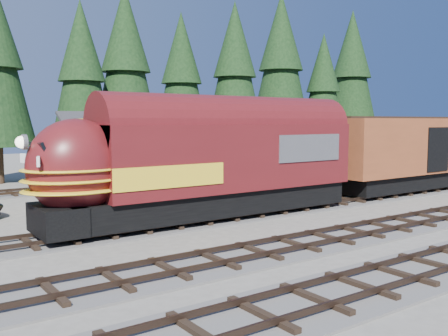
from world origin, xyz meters
TOP-DOWN VIEW (x-y plane):
  - ground at (0.00, 0.00)m, footprint 120.00×120.00m
  - track_siding at (10.00, 4.00)m, footprint 68.00×3.20m
  - depot at (-0.00, 10.50)m, footprint 12.80×7.00m
  - conifer_backdrop at (6.66, 24.18)m, footprint 81.09×22.79m
  - locomotive at (-2.77, 4.00)m, footprint 16.50×3.28m
  - boxcar at (14.12, 4.00)m, footprint 14.43×3.09m

SIDE VIEW (x-z plane):
  - ground at x=0.00m, z-range 0.00..0.00m
  - track_siding at x=10.00m, z-range -0.11..0.22m
  - locomotive at x=-2.77m, z-range 0.37..4.85m
  - boxcar at x=14.12m, z-range 0.45..4.99m
  - depot at x=0.00m, z-range 0.31..5.61m
  - conifer_backdrop at x=6.66m, z-range 1.68..17.87m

